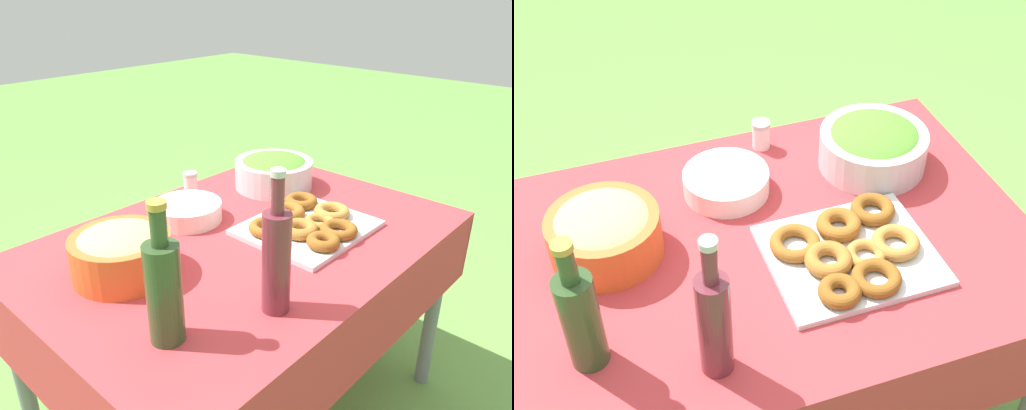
# 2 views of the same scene
# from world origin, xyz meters

# --- Properties ---
(picnic_table) EXTENTS (1.29, 0.90, 0.73)m
(picnic_table) POSITION_xyz_m (0.00, 0.00, 0.63)
(picnic_table) COLOR #B73338
(picnic_table) RESTS_ON ground_plane
(salad_bowl) EXTENTS (0.29, 0.29, 0.12)m
(salad_bowl) POSITION_xyz_m (-0.37, -0.20, 0.79)
(salad_bowl) COLOR silver
(salad_bowl) RESTS_ON picnic_table
(pasta_bowl) EXTENTS (0.26, 0.26, 0.13)m
(pasta_bowl) POSITION_xyz_m (0.37, -0.09, 0.80)
(pasta_bowl) COLOR #E05B28
(pasta_bowl) RESTS_ON picnic_table
(donut_platter) EXTENTS (0.39, 0.35, 0.05)m
(donut_platter) POSITION_xyz_m (-0.16, 0.11, 0.75)
(donut_platter) COLOR silver
(donut_platter) RESTS_ON picnic_table
(plate_stack) EXTENTS (0.22, 0.22, 0.06)m
(plate_stack) POSITION_xyz_m (0.04, -0.22, 0.76)
(plate_stack) COLOR white
(plate_stack) RESTS_ON picnic_table
(olive_oil_bottle) EXTENTS (0.08, 0.08, 0.33)m
(olive_oil_bottle) POSITION_xyz_m (0.45, 0.20, 0.85)
(olive_oil_bottle) COLOR #2D4723
(olive_oil_bottle) RESTS_ON picnic_table
(wine_bottle) EXTENTS (0.07, 0.07, 0.35)m
(wine_bottle) POSITION_xyz_m (0.22, 0.30, 0.86)
(wine_bottle) COLOR maroon
(wine_bottle) RESTS_ON picnic_table
(salt_shaker) EXTENTS (0.05, 0.05, 0.08)m
(salt_shaker) POSITION_xyz_m (-0.11, -0.37, 0.77)
(salt_shaker) COLOR white
(salt_shaker) RESTS_ON picnic_table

